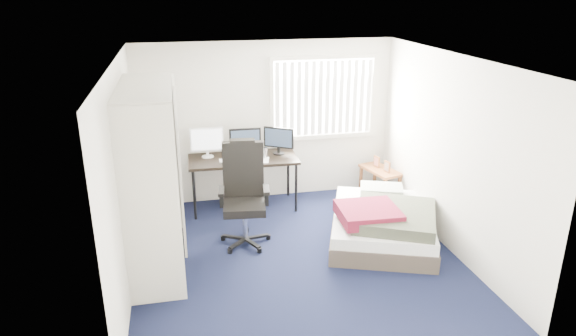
{
  "coord_description": "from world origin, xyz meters",
  "views": [
    {
      "loc": [
        -1.36,
        -5.6,
        3.3
      ],
      "look_at": [
        -0.03,
        0.4,
        1.08
      ],
      "focal_mm": 32.0,
      "sensor_mm": 36.0,
      "label": 1
    }
  ],
  "objects_px": {
    "office_chair": "(244,204)",
    "bed": "(383,222)",
    "desk": "(243,156)",
    "nightstand": "(380,173)"
  },
  "relations": [
    {
      "from": "desk",
      "to": "bed",
      "type": "height_order",
      "value": "desk"
    },
    {
      "from": "office_chair",
      "to": "nightstand",
      "type": "distance_m",
      "value": 2.53
    },
    {
      "from": "desk",
      "to": "office_chair",
      "type": "relative_size",
      "value": 1.2
    },
    {
      "from": "office_chair",
      "to": "bed",
      "type": "height_order",
      "value": "office_chair"
    },
    {
      "from": "bed",
      "to": "desk",
      "type": "bearing_deg",
      "value": 137.88
    },
    {
      "from": "office_chair",
      "to": "nightstand",
      "type": "height_order",
      "value": "office_chair"
    },
    {
      "from": "office_chair",
      "to": "bed",
      "type": "bearing_deg",
      "value": -11.83
    },
    {
      "from": "desk",
      "to": "nightstand",
      "type": "xyz_separation_m",
      "value": [
        2.18,
        -0.15,
        -0.39
      ]
    },
    {
      "from": "nightstand",
      "to": "bed",
      "type": "relative_size",
      "value": 0.37
    },
    {
      "from": "nightstand",
      "to": "bed",
      "type": "xyz_separation_m",
      "value": [
        -0.51,
        -1.37,
        -0.17
      ]
    }
  ]
}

